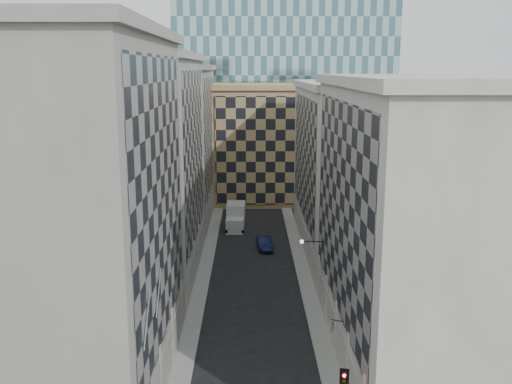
{
  "coord_description": "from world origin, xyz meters",
  "views": [
    {
      "loc": [
        -0.4,
        -24.22,
        21.16
      ],
      "look_at": [
        0.04,
        14.84,
        12.69
      ],
      "focal_mm": 40.0,
      "sensor_mm": 36.0,
      "label": 1
    }
  ],
  "objects": [
    {
      "name": "sidewalk_west",
      "position": [
        -5.25,
        30.0,
        0.07
      ],
      "size": [
        1.5,
        100.0,
        0.15
      ],
      "primitive_type": "cube",
      "color": "#979691",
      "rests_on": "ground"
    },
    {
      "name": "sidewalk_east",
      "position": [
        5.25,
        30.0,
        0.07
      ],
      "size": [
        1.5,
        100.0,
        0.15
      ],
      "primitive_type": "cube",
      "color": "#979691",
      "rests_on": "ground"
    },
    {
      "name": "bldg_left_a",
      "position": [
        -10.88,
        11.0,
        11.82
      ],
      "size": [
        10.8,
        22.8,
        23.7
      ],
      "color": "gray",
      "rests_on": "ground"
    },
    {
      "name": "bldg_left_b",
      "position": [
        -10.88,
        33.0,
        11.32
      ],
      "size": [
        10.8,
        22.8,
        22.7
      ],
      "color": "#9C9991",
      "rests_on": "ground"
    },
    {
      "name": "bldg_left_c",
      "position": [
        -10.88,
        55.0,
        10.83
      ],
      "size": [
        10.8,
        22.8,
        21.7
      ],
      "color": "gray",
      "rests_on": "ground"
    },
    {
      "name": "bldg_right_a",
      "position": [
        10.88,
        15.0,
        10.32
      ],
      "size": [
        10.8,
        26.8,
        20.7
      ],
      "color": "#ACA79E",
      "rests_on": "ground"
    },
    {
      "name": "bldg_right_b",
      "position": [
        10.89,
        42.0,
        9.85
      ],
      "size": [
        10.8,
        28.8,
        19.7
      ],
      "color": "#ACA79E",
      "rests_on": "ground"
    },
    {
      "name": "tan_block",
      "position": [
        2.0,
        67.9,
        9.44
      ],
      "size": [
        16.8,
        14.8,
        18.8
      ],
      "color": "tan",
      "rests_on": "ground"
    },
    {
      "name": "church_tower",
      "position": [
        0.0,
        82.0,
        26.95
      ],
      "size": [
        7.2,
        7.2,
        51.5
      ],
      "color": "#292420",
      "rests_on": "ground"
    },
    {
      "name": "flagpoles_left",
      "position": [
        -5.9,
        6.0,
        8.0
      ],
      "size": [
        0.1,
        6.33,
        2.33
      ],
      "color": "gray",
      "rests_on": "ground"
    },
    {
      "name": "bracket_lamp",
      "position": [
        4.38,
        24.0,
        6.2
      ],
      "size": [
        1.98,
        0.36,
        0.36
      ],
      "color": "black",
      "rests_on": "ground"
    },
    {
      "name": "box_truck",
      "position": [
        -2.3,
        50.22,
        1.43
      ],
      "size": [
        2.6,
        6.06,
        3.29
      ],
      "rotation": [
        0.0,
        0.0,
        -0.03
      ],
      "color": "#BDBDBD",
      "rests_on": "ground"
    },
    {
      "name": "dark_car",
      "position": [
        1.32,
        41.03,
        0.72
      ],
      "size": [
        2.04,
        4.55,
        1.45
      ],
      "primitive_type": "imported",
      "rotation": [
        0.0,
        0.0,
        0.12
      ],
      "color": "#0F1639",
      "rests_on": "ground"
    },
    {
      "name": "shop_sign",
      "position": [
        5.27,
        12.07,
        3.83
      ],
      "size": [
        0.95,
        0.72,
        0.84
      ],
      "rotation": [
        0.0,
        0.0,
        -0.41
      ],
      "color": "black",
      "rests_on": "ground"
    }
  ]
}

